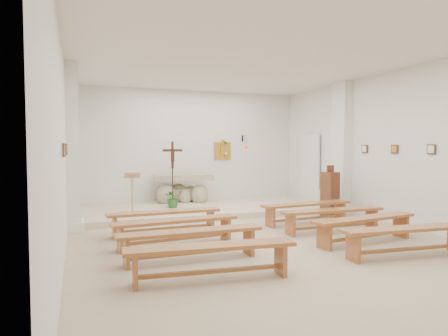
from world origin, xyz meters
name	(u,v)px	position (x,y,z in m)	size (l,w,h in m)	color
ground	(259,238)	(0.00, 0.00, 0.00)	(7.00, 10.00, 0.00)	tan
wall_left	(64,148)	(-3.49, 0.00, 1.75)	(0.02, 10.00, 3.50)	silver
wall_right	(402,148)	(3.49, 0.00, 1.75)	(0.02, 10.00, 3.50)	silver
wall_back	(190,148)	(0.00, 4.99, 1.75)	(7.00, 0.02, 3.50)	silver
ceiling	(260,56)	(0.00, 0.00, 3.49)	(7.00, 10.00, 0.02)	silver
sanctuary_platform	(205,208)	(0.00, 3.50, 0.07)	(6.98, 3.00, 0.15)	beige
pilaster_left	(73,148)	(-3.37, 2.00, 1.75)	(0.26, 0.55, 3.50)	white
pilaster_right	(341,148)	(3.37, 2.00, 1.75)	(0.26, 0.55, 3.50)	white
gold_wall_relief	(222,151)	(1.05, 4.96, 1.65)	(0.55, 0.04, 0.55)	gold
sanctuary_lamp	(246,146)	(1.75, 4.71, 1.81)	(0.11, 0.36, 0.44)	black
station_frame_left_front	(63,150)	(-3.47, -0.80, 1.72)	(0.03, 0.20, 0.20)	#46321E
station_frame_left_mid	(65,150)	(-3.47, 0.20, 1.72)	(0.03, 0.20, 0.20)	#46321E
station_frame_left_rear	(67,149)	(-3.47, 1.20, 1.72)	(0.03, 0.20, 0.20)	#46321E
station_frame_right_front	(431,149)	(3.47, -0.80, 1.72)	(0.03, 0.20, 0.20)	#46321E
station_frame_right_mid	(394,149)	(3.47, 0.20, 1.72)	(0.03, 0.20, 0.20)	#46321E
station_frame_right_rear	(365,149)	(3.47, 1.20, 1.72)	(0.03, 0.20, 0.20)	#46321E
radiator_left	(71,213)	(-3.43, 2.70, 0.27)	(0.10, 0.85, 0.52)	silver
radiator_right	(327,199)	(3.43, 2.70, 0.27)	(0.10, 0.85, 0.52)	silver
altar	(183,191)	(-0.40, 4.40, 0.49)	(1.79, 0.92, 0.88)	beige
lectern	(132,193)	(-2.06, 2.76, 0.66)	(0.39, 0.33, 1.03)	tan
crucifix_stand	(173,169)	(-0.86, 3.68, 1.17)	(0.53, 0.23, 1.76)	#391C12
potted_plant	(173,197)	(-0.90, 3.45, 0.42)	(0.49, 0.43, 0.55)	#2A6126
donation_pedestal	(330,194)	(2.75, 1.61, 0.58)	(0.42, 0.42, 1.31)	brown
bench_left_front	(165,217)	(-1.66, 0.95, 0.36)	(2.29, 0.43, 0.48)	#A75D30
bench_right_front	(307,208)	(1.66, 0.95, 0.36)	(2.30, 0.56, 0.48)	#A75D30
bench_left_second	(176,226)	(-1.66, -0.04, 0.36)	(2.30, 0.57, 0.48)	#A75D30
bench_right_second	(333,215)	(1.66, -0.04, 0.36)	(2.28, 0.41, 0.48)	#A75D30
bench_left_third	(191,238)	(-1.66, -1.03, 0.36)	(2.28, 0.39, 0.48)	#A75D30
bench_right_third	(365,223)	(1.66, -1.03, 0.36)	(2.30, 0.67, 0.48)	#A75D30
bench_left_fourth	(211,254)	(-1.66, -2.02, 0.36)	(2.30, 0.57, 0.48)	#A75D30
bench_right_fourth	(407,235)	(1.66, -2.02, 0.36)	(2.30, 0.56, 0.48)	#A75D30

